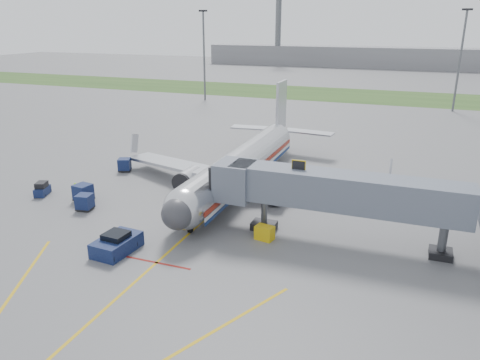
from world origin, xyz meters
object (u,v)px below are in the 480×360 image
(airliner, at_px, (242,164))
(ramp_worker, at_px, (76,190))
(baggage_tug, at_px, (42,189))
(pushback_tug, at_px, (117,244))
(belt_loader, at_px, (225,178))

(airliner, relative_size, ramp_worker, 22.85)
(baggage_tug, xyz_separation_m, ramp_worker, (3.81, 0.92, 0.12))
(pushback_tug, xyz_separation_m, baggage_tug, (-15.42, 8.30, -0.05))
(belt_loader, bearing_deg, pushback_tug, -94.42)
(belt_loader, bearing_deg, baggage_tug, -146.42)
(baggage_tug, bearing_deg, ramp_worker, 13.58)
(pushback_tug, distance_m, baggage_tug, 17.51)
(belt_loader, height_order, ramp_worker, belt_loader)
(ramp_worker, bearing_deg, airliner, -30.61)
(airliner, distance_m, belt_loader, 3.40)
(baggage_tug, distance_m, ramp_worker, 3.92)
(pushback_tug, relative_size, belt_loader, 1.05)
(airliner, height_order, baggage_tug, airliner)
(pushback_tug, bearing_deg, belt_loader, 85.58)
(airliner, bearing_deg, baggage_tug, -151.72)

